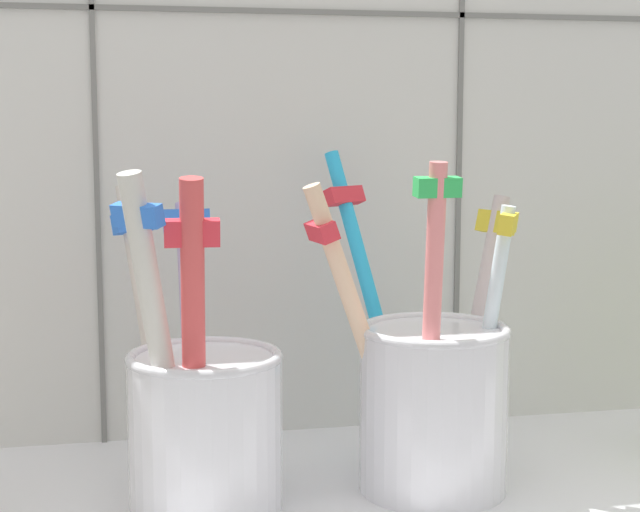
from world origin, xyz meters
The scene contains 3 objects.
tile_wall_back centered at (0.00, 12.00, 22.50)cm, with size 64.00×2.20×45.00cm.
toothbrush_cup_left centered at (-5.93, 0.53, 6.62)cm, with size 8.02×10.64×16.45cm.
toothbrush_cup_right centered at (5.68, 0.56, 6.86)cm, with size 12.08×12.44×16.88cm.
Camera 1 is at (-9.68, -47.03, 20.61)cm, focal length 56.64 mm.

